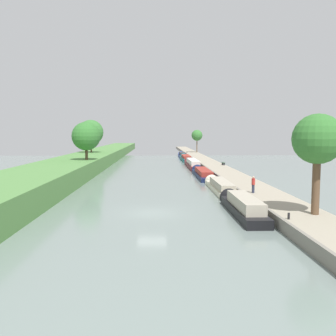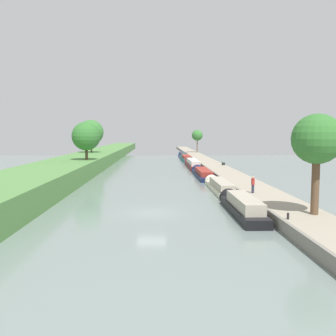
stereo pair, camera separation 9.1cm
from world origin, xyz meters
name	(u,v)px [view 1 (the left image)]	position (x,y,z in m)	size (l,w,h in m)	color
ground_plane	(152,213)	(0.00, 0.00, 0.00)	(160.00, 160.00, 0.00)	slate
right_towpath	(283,207)	(11.20, 0.00, 0.43)	(4.08, 260.00, 0.86)	#9E937F
stone_quay	(258,207)	(9.04, 0.00, 0.46)	(0.25, 260.00, 0.91)	gray
narrowboat_black	(242,206)	(7.60, -0.29, 0.65)	(1.91, 11.24, 2.15)	black
narrowboat_cream	(220,186)	(7.82, 11.76, 0.54)	(1.89, 12.93, 1.96)	beige
narrowboat_navy	(202,173)	(7.52, 26.00, 0.51)	(2.07, 14.29, 1.98)	#141E42
narrowboat_maroon	(192,164)	(7.52, 41.93, 0.66)	(2.00, 17.13, 2.19)	maroon
narrowboat_teal	(186,158)	(7.59, 59.74, 0.57)	(2.10, 14.78, 2.00)	#195B60
narrowboat_blue	(182,155)	(7.71, 73.37, 0.54)	(1.97, 11.37, 1.89)	#283D93
tree_rightbank_near	(318,140)	(11.93, -4.65, 6.24)	(3.61, 3.61, 7.28)	brown
tree_rightbank_midnear	(197,135)	(12.83, 81.70, 6.06)	(3.36, 3.36, 6.92)	brown
tree_leftbank_downstream	(91,132)	(-14.19, 51.31, 6.94)	(5.51, 5.51, 7.27)	#4C3828
tree_leftbank_upstream	(86,136)	(-10.91, 28.64, 6.26)	(4.59, 4.59, 6.13)	#4C3828
person_walking	(253,184)	(9.94, 4.92, 1.73)	(0.34, 0.34, 1.66)	#282D42
mooring_bollard_near	(289,216)	(9.46, -6.13, 1.09)	(0.16, 0.16, 0.45)	black
mooring_bollard_far	(187,152)	(9.46, 78.45, 1.09)	(0.16, 0.16, 0.45)	black
park_bench	(223,163)	(12.79, 36.56, 1.21)	(0.44, 1.50, 0.47)	#333338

